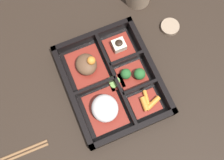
# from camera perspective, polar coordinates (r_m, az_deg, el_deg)

# --- Properties ---
(ground_plane) EXTENTS (3.00, 3.00, 0.00)m
(ground_plane) POSITION_cam_1_polar(r_m,az_deg,el_deg) (0.72, 0.00, -0.57)
(ground_plane) COLOR black
(bento_base) EXTENTS (0.30, 0.24, 0.01)m
(bento_base) POSITION_cam_1_polar(r_m,az_deg,el_deg) (0.72, 0.00, -0.46)
(bento_base) COLOR black
(bento_base) RESTS_ON ground_plane
(bento_rim) EXTENTS (0.30, 0.24, 0.04)m
(bento_rim) POSITION_cam_1_polar(r_m,az_deg,el_deg) (0.70, 0.26, -0.04)
(bento_rim) COLOR black
(bento_rim) RESTS_ON ground_plane
(bowl_rice) EXTENTS (0.11, 0.09, 0.06)m
(bowl_rice) POSITION_cam_1_polar(r_m,az_deg,el_deg) (0.67, -1.55, -6.23)
(bowl_rice) COLOR maroon
(bowl_rice) RESTS_ON bento_base
(bowl_stew) EXTENTS (0.11, 0.09, 0.05)m
(bowl_stew) POSITION_cam_1_polar(r_m,az_deg,el_deg) (0.71, -5.52, 3.31)
(bowl_stew) COLOR maroon
(bowl_stew) RESTS_ON bento_base
(bowl_carrots) EXTENTS (0.06, 0.08, 0.02)m
(bowl_carrots) POSITION_cam_1_polar(r_m,az_deg,el_deg) (0.70, 7.53, -4.97)
(bowl_carrots) COLOR maroon
(bowl_carrots) RESTS_ON bento_base
(bowl_greens) EXTENTS (0.07, 0.07, 0.04)m
(bowl_greens) POSITION_cam_1_polar(r_m,az_deg,el_deg) (0.71, 4.40, 1.22)
(bowl_greens) COLOR maroon
(bowl_greens) RESTS_ON bento_base
(bowl_tofu) EXTENTS (0.07, 0.07, 0.04)m
(bowl_tofu) POSITION_cam_1_polar(r_m,az_deg,el_deg) (0.74, 1.49, 7.40)
(bowl_tofu) COLOR maroon
(bowl_tofu) RESTS_ON bento_base
(bowl_pickles) EXTENTS (0.04, 0.04, 0.01)m
(bowl_pickles) POSITION_cam_1_polar(r_m,az_deg,el_deg) (0.71, 0.80, -0.50)
(bowl_pickles) COLOR maroon
(bowl_pickles) RESTS_ON bento_base
(chopsticks) EXTENTS (0.02, 0.20, 0.01)m
(chopsticks) POSITION_cam_1_polar(r_m,az_deg,el_deg) (0.74, -21.44, -15.47)
(chopsticks) COLOR brown
(chopsticks) RESTS_ON ground_plane
(sauce_dish) EXTENTS (0.05, 0.05, 0.01)m
(sauce_dish) POSITION_cam_1_polar(r_m,az_deg,el_deg) (0.80, 12.49, 11.25)
(sauce_dish) COLOR gray
(sauce_dish) RESTS_ON ground_plane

